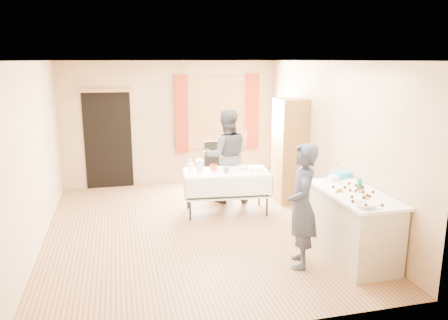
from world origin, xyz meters
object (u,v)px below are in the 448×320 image
object	(u,v)px
party_table	(226,188)
girl	(302,206)
cabinet	(290,151)
chair	(218,180)
woman	(227,156)
counter	(352,225)

from	to	relation	value
party_table	girl	xyz separation A→B (m)	(0.44, -2.18, 0.36)
cabinet	party_table	world-z (taller)	cabinet
girl	cabinet	bearing A→B (deg)	179.60
chair	girl	bearing A→B (deg)	-91.65
chair	woman	world-z (taller)	woman
cabinet	girl	world-z (taller)	cabinet
counter	chair	distance (m)	3.32
cabinet	chair	distance (m)	1.52
party_table	chair	xyz separation A→B (m)	(0.09, 1.01, -0.13)
girl	woman	bearing A→B (deg)	-155.96
girl	woman	distance (m)	2.81
chair	girl	xyz separation A→B (m)	(0.35, -3.19, 0.49)
party_table	counter	bearing A→B (deg)	-54.67
counter	woman	world-z (taller)	woman
party_table	girl	world-z (taller)	girl
cabinet	girl	xyz separation A→B (m)	(-0.87, -2.56, -0.16)
cabinet	girl	distance (m)	2.71
counter	party_table	bearing A→B (deg)	119.83
chair	woman	bearing A→B (deg)	-87.78
cabinet	woman	distance (m)	1.18
cabinet	chair	size ratio (longest dim) A/B	1.82
girl	woman	size ratio (longest dim) A/B	0.92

